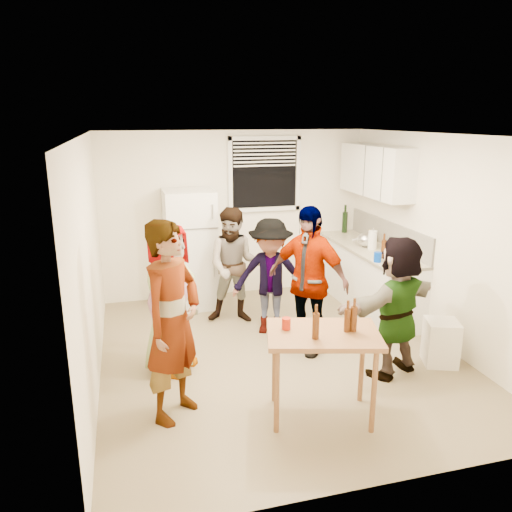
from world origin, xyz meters
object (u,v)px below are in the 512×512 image
object	(u,v)px
guest_back_left	(236,320)
guest_orange	(392,372)
wine_bottle	(344,232)
blue_cup	(377,262)
guest_back_right	(270,331)
beer_bottle_table	(347,331)
guest_grey	(173,368)
red_cup	(286,329)
guest_black	(306,349)
refrigerator	(190,249)
serving_table	(320,415)
beer_bottle_counter	(383,258)
trash_bin	(441,343)
kettle	(365,247)
guest_stripe	(177,413)

from	to	relation	value
guest_back_left	guest_orange	xyz separation A→B (m)	(1.33, -1.83, 0.00)
guest_orange	wine_bottle	bearing A→B (deg)	-124.96
blue_cup	guest_back_right	xyz separation A→B (m)	(-1.35, 0.23, -0.90)
beer_bottle_table	guest_grey	size ratio (longest dim) A/B	0.13
red_cup	guest_black	bearing A→B (deg)	61.21
refrigerator	blue_cup	distance (m)	2.63
refrigerator	guest_grey	xyz separation A→B (m)	(-0.48, -1.89, -0.85)
serving_table	guest_black	world-z (taller)	serving_table
beer_bottle_counter	guest_back_right	distance (m)	1.76
trash_bin	serving_table	distance (m)	1.80
beer_bottle_counter	guest_orange	world-z (taller)	beer_bottle_counter
guest_grey	guest_back_left	xyz separation A→B (m)	(0.97, 1.13, 0.00)
guest_orange	guest_black	bearing A→B (deg)	-68.71
trash_bin	guest_back_left	xyz separation A→B (m)	(-1.95, 1.79, -0.25)
kettle	guest_back_left	xyz separation A→B (m)	(-1.91, -0.06, -0.90)
refrigerator	guest_stripe	distance (m)	2.96
guest_orange	red_cup	bearing A→B (deg)	-4.47
beer_bottle_counter	beer_bottle_table	distance (m)	2.34
red_cup	blue_cup	bearing A→B (deg)	41.90
guest_back_right	serving_table	bearing A→B (deg)	-69.97
guest_stripe	guest_back_right	bearing A→B (deg)	1.14
refrigerator	serving_table	size ratio (longest dim) A/B	1.71
wine_bottle	guest_stripe	size ratio (longest dim) A/B	0.18
beer_bottle_counter	guest_back_left	world-z (taller)	beer_bottle_counter
wine_bottle	red_cup	bearing A→B (deg)	-122.37
kettle	beer_bottle_table	xyz separation A→B (m)	(-1.44, -2.49, -0.06)
guest_stripe	guest_black	distance (m)	1.90
trash_bin	guest_orange	distance (m)	0.67
guest_back_right	kettle	bearing A→B (deg)	40.96
guest_back_left	guest_black	bearing A→B (deg)	-43.55
beer_bottle_counter	red_cup	bearing A→B (deg)	-138.07
guest_grey	guest_black	size ratio (longest dim) A/B	0.95
kettle	red_cup	size ratio (longest dim) A/B	2.46
blue_cup	guest_black	xyz separation A→B (m)	(-1.08, -0.37, -0.90)
beer_bottle_table	guest_grey	distance (m)	2.12
kettle	guest_back_right	xyz separation A→B (m)	(-1.56, -0.52, -0.90)
serving_table	guest_stripe	xyz separation A→B (m)	(-1.29, 0.37, 0.00)
guest_back_right	guest_black	xyz separation A→B (m)	(0.27, -0.60, 0.00)
kettle	guest_black	bearing A→B (deg)	-120.19
trash_bin	guest_back_right	xyz separation A→B (m)	(-1.60, 1.32, -0.25)
red_cup	guest_back_right	distance (m)	2.00
wine_bottle	beer_bottle_counter	size ratio (longest dim) A/B	1.36
serving_table	guest_orange	bearing A→B (deg)	27.75
kettle	guest_stripe	world-z (taller)	kettle
guest_black	guest_back_right	bearing A→B (deg)	163.59
guest_grey	guest_back_right	xyz separation A→B (m)	(1.32, 0.67, 0.00)
kettle	beer_bottle_counter	bearing A→B (deg)	-75.83
beer_bottle_table	guest_grey	bearing A→B (deg)	138.01
serving_table	guest_black	bearing A→B (deg)	75.21
beer_bottle_counter	guest_black	size ratio (longest dim) A/B	0.14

